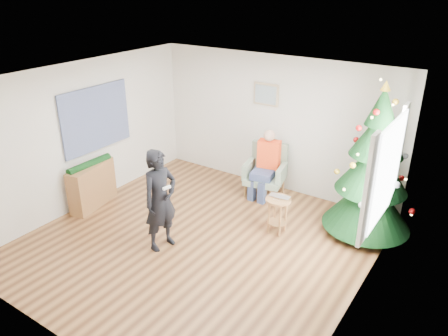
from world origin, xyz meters
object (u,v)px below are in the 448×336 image
Objects in this scene: christmas_tree at (373,169)px; armchair at (266,177)px; standing_man at (160,200)px; console at (92,186)px; stool at (277,215)px.

christmas_tree is 2.55× the size of armchair.
armchair is 0.62× the size of standing_man.
christmas_tree is 4.87m from console.
armchair is 3.22m from console.
christmas_tree is at bearing -38.88° from standing_man.
stool is at bearing -64.95° from armchair.
standing_man is at bearing -133.96° from stool.
standing_man is at bearing -19.66° from console.
christmas_tree is 2.53× the size of console.
stool is at bearing -145.90° from christmas_tree.
standing_man is (-2.50, -2.16, -0.33)m from christmas_tree.
armchair is (-2.03, 0.27, -0.77)m from christmas_tree.
armchair is at bearing -0.84° from standing_man.
christmas_tree is 4.07× the size of stool.
standing_man is at bearing -139.17° from christmas_tree.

